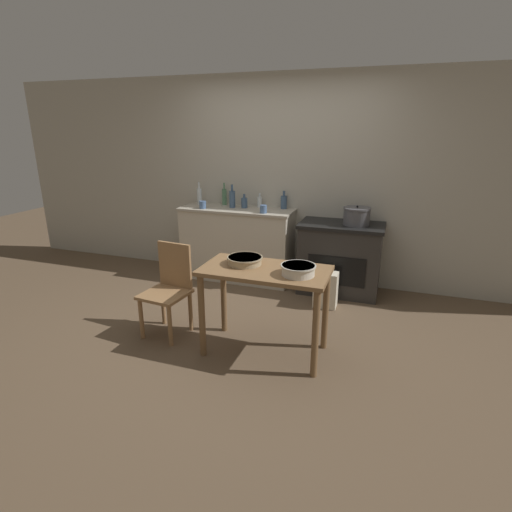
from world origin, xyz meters
name	(u,v)px	position (x,y,z in m)	size (l,w,h in m)	color
ground_plane	(240,328)	(0.00, 0.00, 0.00)	(14.00, 14.00, 0.00)	brown
wall_back	(285,181)	(0.00, 1.58, 1.27)	(8.00, 0.07, 2.55)	#B2AD9E
counter_cabinet	(237,244)	(-0.54, 1.30, 0.47)	(1.46, 0.53, 0.94)	beige
stove	(340,258)	(0.79, 1.28, 0.43)	(0.97, 0.58, 0.85)	#2D2B28
work_table	(265,284)	(0.36, -0.33, 0.65)	(1.08, 0.56, 0.79)	olive
chair	(169,287)	(-0.62, -0.27, 0.46)	(0.44, 0.44, 0.87)	#997047
flour_sack	(326,290)	(0.71, 0.79, 0.20)	(0.25, 0.18, 0.40)	beige
stock_pot	(357,216)	(0.95, 1.26, 0.95)	(0.31, 0.31, 0.23)	#4C4C51
mixing_bowl_large	(298,269)	(0.66, -0.38, 0.83)	(0.28, 0.28, 0.09)	silver
mixing_bowl_small	(245,260)	(0.16, -0.27, 0.82)	(0.31, 0.31, 0.07)	tan
bottle_far_left	(232,199)	(-0.62, 1.33, 1.05)	(0.08, 0.08, 0.29)	#3D5675
bottle_left	(260,202)	(-0.29, 1.47, 1.01)	(0.06, 0.06, 0.18)	silver
bottle_mid_left	(224,196)	(-0.79, 1.48, 1.05)	(0.06, 0.06, 0.29)	#517F5B
bottle_center_left	(199,196)	(-1.11, 1.40, 1.05)	(0.06, 0.06, 0.30)	silver
bottle_center	(244,203)	(-0.46, 1.37, 1.01)	(0.08, 0.08, 0.17)	#3D5675
bottle_center_right	(284,202)	(0.03, 1.48, 1.03)	(0.08, 0.08, 0.22)	#3D5675
cup_mid_right	(203,205)	(-0.95, 1.15, 0.99)	(0.09, 0.09, 0.10)	#4C6B99
cup_right	(263,209)	(-0.13, 1.14, 0.99)	(0.08, 0.08, 0.10)	#4C6B99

